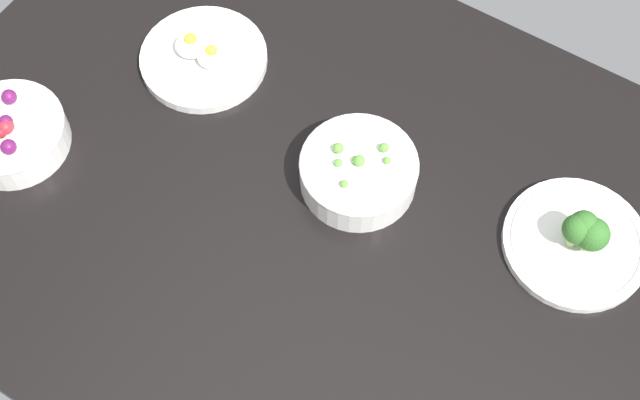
% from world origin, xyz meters
% --- Properties ---
extents(dining_table, '(1.18, 0.83, 0.04)m').
position_xyz_m(dining_table, '(0.00, 0.00, 0.02)').
color(dining_table, black).
rests_on(dining_table, ground).
extents(bowl_peas, '(0.16, 0.16, 0.06)m').
position_xyz_m(bowl_peas, '(0.02, 0.06, 0.07)').
color(bowl_peas, white).
rests_on(bowl_peas, dining_table).
extents(plate_broccoli, '(0.19, 0.19, 0.07)m').
position_xyz_m(plate_broccoli, '(0.31, 0.13, 0.06)').
color(plate_broccoli, white).
rests_on(plate_broccoli, dining_table).
extents(bowl_berries, '(0.16, 0.16, 0.06)m').
position_xyz_m(bowl_berries, '(-0.41, -0.14, 0.07)').
color(bowl_berries, white).
rests_on(bowl_berries, dining_table).
extents(plate_eggs, '(0.19, 0.19, 0.05)m').
position_xyz_m(plate_eggs, '(-0.27, 0.11, 0.05)').
color(plate_eggs, white).
rests_on(plate_eggs, dining_table).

